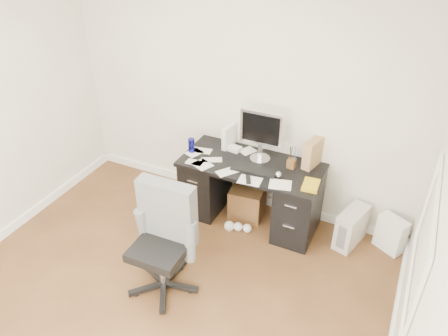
% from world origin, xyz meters
% --- Properties ---
extents(ground, '(4.00, 4.00, 0.00)m').
position_xyz_m(ground, '(0.00, 0.00, 0.00)').
color(ground, '#4A2D18').
rests_on(ground, ground).
extents(room_shell, '(4.02, 4.02, 2.71)m').
position_xyz_m(room_shell, '(0.03, 0.03, 1.66)').
color(room_shell, beige).
rests_on(room_shell, ground).
extents(desk, '(1.50, 0.70, 0.75)m').
position_xyz_m(desk, '(0.30, 1.65, 0.40)').
color(desk, black).
rests_on(desk, ground).
extents(loose_papers, '(1.10, 0.60, 0.00)m').
position_xyz_m(loose_papers, '(0.10, 1.60, 0.75)').
color(loose_papers, silver).
rests_on(loose_papers, desk).
extents(lcd_monitor, '(0.46, 0.27, 0.58)m').
position_xyz_m(lcd_monitor, '(0.35, 1.76, 1.04)').
color(lcd_monitor, silver).
rests_on(lcd_monitor, desk).
extents(keyboard, '(0.48, 0.19, 0.03)m').
position_xyz_m(keyboard, '(0.37, 1.53, 0.76)').
color(keyboard, black).
rests_on(keyboard, desk).
extents(computer_mouse, '(0.07, 0.07, 0.07)m').
position_xyz_m(computer_mouse, '(0.64, 1.53, 0.78)').
color(computer_mouse, silver).
rests_on(computer_mouse, desk).
extents(travel_mug, '(0.08, 0.08, 0.16)m').
position_xyz_m(travel_mug, '(-0.39, 1.59, 0.83)').
color(travel_mug, navy).
rests_on(travel_mug, desk).
extents(white_binder, '(0.13, 0.23, 0.26)m').
position_xyz_m(white_binder, '(-0.07, 1.87, 0.88)').
color(white_binder, white).
rests_on(white_binder, desk).
extents(magazine_file, '(0.19, 0.28, 0.30)m').
position_xyz_m(magazine_file, '(0.88, 1.88, 0.90)').
color(magazine_file, '#977749').
rests_on(magazine_file, desk).
extents(pen_cup, '(0.11, 0.11, 0.24)m').
position_xyz_m(pen_cup, '(0.70, 1.76, 0.87)').
color(pen_cup, brown).
rests_on(pen_cup, desk).
extents(yellow_book, '(0.18, 0.23, 0.04)m').
position_xyz_m(yellow_book, '(0.99, 1.51, 0.77)').
color(yellow_book, gold).
rests_on(yellow_book, desk).
extents(paper_remote, '(0.25, 0.20, 0.02)m').
position_xyz_m(paper_remote, '(0.41, 1.35, 0.76)').
color(paper_remote, silver).
rests_on(paper_remote, desk).
extents(office_chair, '(0.64, 0.64, 1.09)m').
position_xyz_m(office_chair, '(-0.05, 0.37, 0.55)').
color(office_chair, '#555855').
rests_on(office_chair, ground).
extents(pc_tower, '(0.30, 0.45, 0.42)m').
position_xyz_m(pc_tower, '(1.41, 1.74, 0.21)').
color(pc_tower, beige).
rests_on(pc_tower, ground).
extents(shopping_bag, '(0.36, 0.32, 0.40)m').
position_xyz_m(shopping_bag, '(1.80, 1.83, 0.20)').
color(shopping_bag, white).
rests_on(shopping_bag, ground).
extents(wicker_basket, '(0.40, 0.40, 0.37)m').
position_xyz_m(wicker_basket, '(0.24, 1.72, 0.18)').
color(wicker_basket, '#502E18').
rests_on(wicker_basket, ground).
extents(desk_printer, '(0.38, 0.32, 0.22)m').
position_xyz_m(desk_printer, '(0.79, 1.79, 0.11)').
color(desk_printer, slate).
rests_on(desk_printer, ground).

